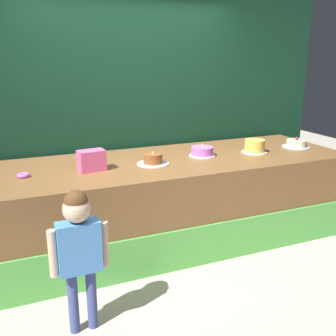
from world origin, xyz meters
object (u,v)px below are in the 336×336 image
Objects in this scene: child_figure at (79,243)px; cake_center at (202,152)px; cake_right at (255,146)px; cake_far_right at (296,144)px; pink_box at (92,160)px; donut at (23,175)px; cake_left at (153,160)px.

cake_center is at bearing 36.15° from child_figure.
cake_far_right is at bearing 2.81° from cake_right.
cake_center is (1.20, 0.09, -0.05)m from pink_box.
child_figure is at bearing -75.89° from donut.
cake_right reaches higher than cake_left.
donut is 1.80m from cake_center.
child_figure is 9.80× the size of donut.
cake_center is 1.20m from cake_far_right.
cake_center is 1.00× the size of cake_right.
pink_box reaches higher than cake_center.
pink_box reaches higher than donut.
cake_right is at bearing -177.19° from cake_far_right.
donut is 3.00m from cake_far_right.
child_figure is at bearing -107.98° from pink_box.
child_figure is 2.94m from cake_far_right.
child_figure reaches higher than cake_far_right.
cake_right is (2.14, 1.03, 0.27)m from child_figure.
pink_box reaches higher than cake_far_right.
cake_left is 0.98× the size of cake_far_right.
cake_left is 1.20m from cake_right.
child_figure reaches higher than cake_center.
child_figure is 3.78× the size of cake_center.
donut is at bearing 179.35° from cake_right.
cake_center is 0.88× the size of cake_far_right.
cake_center is at bearing 1.98° from donut.
pink_box is 1.21m from cake_center.
pink_box is 0.77× the size of cake_left.
donut is 1.20m from cake_left.
pink_box reaches higher than cake_right.
pink_box is at bearing -175.63° from cake_center.
donut is 2.40m from cake_right.
cake_center is at bearing 171.53° from cake_right.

